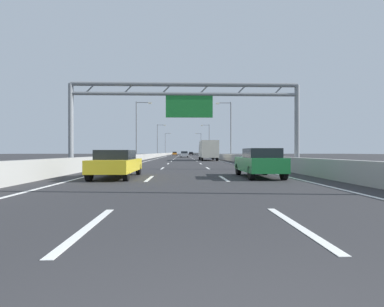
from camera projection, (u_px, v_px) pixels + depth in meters
The scene contains 55 objects.
ground_plane at pixel (183, 156), 101.42m from camera, with size 260.00×260.00×0.00m, color #2D2D30.
lane_dash_left_0 at pixel (88, 227), 4.91m from camera, with size 0.16×3.00×0.01m, color white.
lane_dash_left_1 at pixel (149, 179), 13.91m from camera, with size 0.16×3.00×0.01m, color white.
lane_dash_left_2 at pixel (162, 168), 22.91m from camera, with size 0.16×3.00×0.01m, color white.
lane_dash_left_3 at pixel (168, 164), 31.90m from camera, with size 0.16×3.00×0.01m, color white.
lane_dash_left_4 at pixel (171, 161), 40.90m from camera, with size 0.16×3.00×0.01m, color white.
lane_dash_left_5 at pixel (173, 160), 49.89m from camera, with size 0.16×3.00×0.01m, color white.
lane_dash_left_6 at pixel (175, 158), 58.89m from camera, with size 0.16×3.00×0.01m, color white.
lane_dash_left_7 at pixel (176, 158), 67.88m from camera, with size 0.16×3.00×0.01m, color white.
lane_dash_left_8 at pixel (177, 157), 76.88m from camera, with size 0.16×3.00×0.01m, color white.
lane_dash_left_9 at pixel (177, 156), 85.87m from camera, with size 0.16×3.00×0.01m, color white.
lane_dash_left_10 at pixel (178, 156), 94.87m from camera, with size 0.16×3.00×0.01m, color white.
lane_dash_left_11 at pixel (178, 156), 103.86m from camera, with size 0.16×3.00×0.01m, color white.
lane_dash_left_12 at pixel (179, 155), 112.86m from camera, with size 0.16×3.00×0.01m, color white.
lane_dash_left_13 at pixel (179, 155), 121.85m from camera, with size 0.16×3.00×0.01m, color white.
lane_dash_left_14 at pixel (179, 155), 130.85m from camera, with size 0.16×3.00×0.01m, color white.
lane_dash_left_15 at pixel (179, 155), 139.84m from camera, with size 0.16×3.00×0.01m, color white.
lane_dash_left_16 at pixel (180, 155), 148.84m from camera, with size 0.16×3.00×0.01m, color white.
lane_dash_left_17 at pixel (180, 154), 157.84m from camera, with size 0.16×3.00×0.01m, color white.
lane_dash_right_0 at pixel (297, 226), 5.03m from camera, with size 0.16×3.00×0.01m, color white.
lane_dash_right_1 at pixel (224, 178), 14.02m from camera, with size 0.16×3.00×0.01m, color white.
lane_dash_right_2 at pixel (208, 168), 23.02m from camera, with size 0.16×3.00×0.01m, color white.
lane_dash_right_3 at pixel (201, 164), 32.02m from camera, with size 0.16×3.00×0.01m, color white.
lane_dash_right_4 at pixel (197, 161), 41.01m from camera, with size 0.16×3.00×0.01m, color white.
lane_dash_right_5 at pixel (194, 160), 50.01m from camera, with size 0.16×3.00×0.01m, color white.
lane_dash_right_6 at pixel (193, 158), 59.00m from camera, with size 0.16×3.00×0.01m, color white.
lane_dash_right_7 at pixel (191, 158), 68.00m from camera, with size 0.16×3.00×0.01m, color white.
lane_dash_right_8 at pixel (190, 157), 76.99m from camera, with size 0.16×3.00×0.01m, color white.
lane_dash_right_9 at pixel (189, 156), 85.99m from camera, with size 0.16×3.00×0.01m, color white.
lane_dash_right_10 at pixel (189, 156), 94.98m from camera, with size 0.16×3.00×0.01m, color white.
lane_dash_right_11 at pixel (188, 156), 103.98m from camera, with size 0.16×3.00×0.01m, color white.
lane_dash_right_12 at pixel (188, 155), 112.97m from camera, with size 0.16×3.00×0.01m, color white.
lane_dash_right_13 at pixel (187, 155), 121.97m from camera, with size 0.16×3.00×0.01m, color white.
lane_dash_right_14 at pixel (187, 155), 130.96m from camera, with size 0.16×3.00×0.01m, color white.
lane_dash_right_15 at pixel (187, 155), 139.96m from camera, with size 0.16×3.00×0.01m, color white.
lane_dash_right_16 at pixel (187, 155), 148.95m from camera, with size 0.16×3.00×0.01m, color white.
lane_dash_right_17 at pixel (186, 154), 157.95m from camera, with size 0.16×3.00×0.01m, color white.
edge_line_left at pixel (166, 156), 89.26m from camera, with size 0.16×176.00×0.01m, color white.
edge_line_right at pixel (200, 156), 89.60m from camera, with size 0.16×176.00×0.01m, color white.
barrier_left at pixel (165, 154), 111.19m from camera, with size 0.45×220.00×0.95m.
barrier_right at pixel (201, 154), 111.63m from camera, with size 0.45×220.00×0.95m.
sign_gantry at pixel (186, 103), 20.97m from camera, with size 16.77×0.36×6.36m.
streetlamp_left_mid at pixel (138, 127), 46.89m from camera, with size 2.58×0.28×9.50m.
streetlamp_right_mid at pixel (229, 127), 47.37m from camera, with size 2.58×0.28×9.50m.
streetlamp_left_far at pixel (158, 138), 85.74m from camera, with size 2.58×0.28×9.50m.
streetlamp_right_far at pixel (208, 138), 86.21m from camera, with size 2.58×0.28×9.50m.
streetlamp_left_distant at pixel (166, 143), 124.58m from camera, with size 2.58×0.28×9.50m.
streetlamp_right_distant at pixel (200, 143), 125.06m from camera, with size 2.58×0.28×9.50m.
yellow_car at pixel (117, 163), 14.53m from camera, with size 1.85×4.67×1.39m.
red_car at pixel (184, 153), 128.85m from camera, with size 1.84×4.52×1.44m.
green_car at pixel (259, 162), 14.70m from camera, with size 1.73×4.17×1.47m.
silver_car at pixel (184, 154), 70.70m from camera, with size 1.80×4.65×1.50m.
orange_car at pixel (175, 153), 117.42m from camera, with size 1.81×4.38×1.46m.
black_car at pixel (191, 153), 127.14m from camera, with size 1.88×4.34×1.42m.
box_truck at pixel (208, 150), 44.97m from camera, with size 2.48×8.39×3.00m.
Camera 1 is at (-0.19, -1.46, 1.29)m, focal length 27.09 mm.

